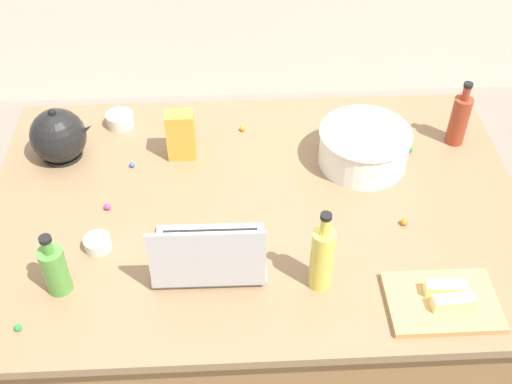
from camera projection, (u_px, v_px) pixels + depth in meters
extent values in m
plane|color=slate|center=(256.00, 365.00, 2.57)|extent=(12.00, 12.00, 0.00)
cube|color=olive|center=(256.00, 298.00, 2.27)|extent=(1.58, 1.04, 0.87)
cube|color=#846647|center=(256.00, 207.00, 1.96)|extent=(1.64, 1.10, 0.03)
cube|color=#B7B7BC|center=(210.00, 254.00, 1.79)|extent=(0.31, 0.22, 0.02)
cube|color=black|center=(210.00, 249.00, 1.79)|extent=(0.27, 0.16, 0.00)
cube|color=#B7B7BC|center=(207.00, 260.00, 1.63)|extent=(0.30, 0.01, 0.20)
cube|color=silver|center=(207.00, 258.00, 1.64)|extent=(0.27, 0.01, 0.18)
cylinder|color=white|center=(364.00, 148.00, 2.06)|extent=(0.28, 0.28, 0.12)
cylinder|color=black|center=(364.00, 146.00, 2.05)|extent=(0.23, 0.23, 0.11)
torus|color=white|center=(366.00, 133.00, 2.02)|extent=(0.30, 0.30, 0.02)
cylinder|color=#DBC64C|center=(322.00, 259.00, 1.66)|extent=(0.06, 0.06, 0.19)
cylinder|color=#DBC64C|center=(325.00, 226.00, 1.58)|extent=(0.03, 0.03, 0.05)
cylinder|color=black|center=(326.00, 216.00, 1.56)|extent=(0.03, 0.03, 0.01)
cylinder|color=#4C8C38|center=(55.00, 270.00, 1.67)|extent=(0.07, 0.07, 0.14)
cylinder|color=#4C8C38|center=(47.00, 246.00, 1.60)|extent=(0.03, 0.03, 0.04)
cylinder|color=black|center=(45.00, 239.00, 1.59)|extent=(0.03, 0.03, 0.01)
cylinder|color=maroon|center=(459.00, 121.00, 2.12)|extent=(0.06, 0.06, 0.17)
cylinder|color=maroon|center=(466.00, 93.00, 2.04)|extent=(0.03, 0.03, 0.05)
cylinder|color=black|center=(468.00, 85.00, 2.02)|extent=(0.03, 0.03, 0.01)
cylinder|color=black|center=(63.00, 154.00, 2.12)|extent=(0.13, 0.13, 0.01)
sphere|color=black|center=(58.00, 136.00, 2.07)|extent=(0.18, 0.18, 0.18)
cone|color=black|center=(84.00, 131.00, 2.06)|extent=(0.08, 0.03, 0.07)
sphere|color=black|center=(52.00, 112.00, 2.00)|extent=(0.02, 0.02, 0.02)
cube|color=tan|center=(442.00, 302.00, 1.67)|extent=(0.29, 0.20, 0.02)
cube|color=#F4E58C|center=(453.00, 302.00, 1.64)|extent=(0.11, 0.04, 0.04)
cube|color=#F4E58C|center=(446.00, 289.00, 1.67)|extent=(0.11, 0.04, 0.04)
cylinder|color=beige|center=(120.00, 120.00, 2.23)|extent=(0.09, 0.09, 0.05)
cylinder|color=beige|center=(98.00, 243.00, 1.81)|extent=(0.08, 0.08, 0.04)
cube|color=gold|center=(181.00, 135.00, 2.06)|extent=(0.09, 0.06, 0.17)
sphere|color=blue|center=(132.00, 165.00, 2.07)|extent=(0.02, 0.02, 0.02)
sphere|color=green|center=(410.00, 149.00, 2.13)|extent=(0.02, 0.02, 0.02)
sphere|color=#CC3399|center=(107.00, 207.00, 1.93)|extent=(0.02, 0.02, 0.02)
sphere|color=blue|center=(178.00, 235.00, 1.84)|extent=(0.02, 0.02, 0.02)
sphere|color=green|center=(18.00, 328.00, 1.61)|extent=(0.02, 0.02, 0.02)
sphere|color=orange|center=(242.00, 129.00, 2.21)|extent=(0.02, 0.02, 0.02)
sphere|color=orange|center=(404.00, 222.00, 1.88)|extent=(0.02, 0.02, 0.02)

